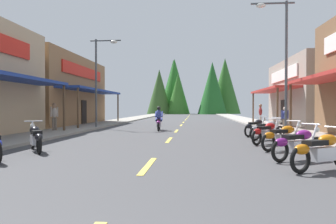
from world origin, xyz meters
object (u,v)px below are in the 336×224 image
Objects in this scene: motorcycle_parked_right_3 at (267,132)px; pedestrian_waiting at (285,118)px; streetlamp_left at (101,70)px; motorcycle_parked_right_4 at (267,129)px; motorcycle_parked_right_1 at (298,143)px; motorcycle_parked_right_5 at (256,127)px; rider_cruising_lead at (159,120)px; motorcycle_parked_right_2 at (283,136)px; pedestrian_strolling at (260,114)px; motorcycle_parked_right_0 at (321,150)px; pedestrian_by_shop at (54,115)px; motorcycle_parked_left_3 at (36,137)px; streetlamp_right at (280,50)px.

pedestrian_waiting reaches higher than motorcycle_parked_right_3.
streetlamp_left is 12.76m from pedestrian_waiting.
motorcycle_parked_right_1 is at bearing -124.81° from motorcycle_parked_right_4.
motorcycle_parked_right_1 is 7.55m from motorcycle_parked_right_5.
rider_cruising_lead is at bearing 81.94° from motorcycle_parked_right_1.
motorcycle_parked_right_2 is 13.72m from pedestrian_strolling.
motorcycle_parked_right_1 is (-0.07, 1.46, 0.00)m from motorcycle_parked_right_0.
streetlamp_left is 3.44× the size of motorcycle_parked_right_1.
motorcycle_parked_right_4 is (0.32, 7.15, 0.00)m from motorcycle_parked_right_0.
pedestrian_by_shop is (-1.79, -3.55, -3.10)m from streetlamp_left.
motorcycle_parked_right_1 is (9.63, -12.73, -3.64)m from streetlamp_left.
rider_cruising_lead is 1.40× the size of pedestrian_waiting.
streetlamp_left reaches higher than motorcycle_parked_right_3.
motorcycle_parked_left_3 is at bearing 177.41° from motorcycle_parked_right_4.
pedestrian_strolling is at bearing 85.40° from streetlamp_right.
motorcycle_parked_right_5 is 0.93× the size of pedestrian_by_shop.
motorcycle_parked_right_2 is 8.83m from pedestrian_waiting.
pedestrian_waiting is 5.11m from pedestrian_strolling.
motorcycle_parked_right_1 is at bearing -52.91° from streetlamp_left.
pedestrian_strolling reaches higher than motorcycle_parked_right_0.
streetlamp_right is 9.92m from motorcycle_parked_right_0.
motorcycle_parked_left_3 is 14.45m from pedestrian_waiting.
pedestrian_strolling is at bearing 14.09° from streetlamp_left.
streetlamp_right is 8.55m from rider_cruising_lead.
motorcycle_parked_left_3 is at bearing 159.75° from rider_cruising_lead.
motorcycle_parked_right_1 is 8.35m from motorcycle_parked_left_3.
motorcycle_parked_right_3 is (-0.07, 5.41, 0.00)m from motorcycle_parked_right_0.
rider_cruising_lead is at bearing 34.49° from pedestrian_strolling.
pedestrian_waiting reaches higher than motorcycle_parked_right_2.
rider_cruising_lead reaches higher than motorcycle_parked_right_3.
motorcycle_parked_right_5 is at bearing 54.85° from motorcycle_parked_right_1.
streetlamp_right is 4.50m from motorcycle_parked_right_4.
rider_cruising_lead reaches higher than motorcycle_parked_right_1.
motorcycle_parked_right_3 and motorcycle_parked_left_3 have the same top height.
motorcycle_parked_right_0 is 0.98× the size of motorcycle_parked_right_4.
motorcycle_parked_right_2 is at bearing -138.11° from motorcycle_parked_right_5.
motorcycle_parked_right_3 is 0.91× the size of pedestrian_strolling.
motorcycle_parked_right_2 is at bearing -47.41° from streetlamp_left.
pedestrian_strolling is (11.70, 2.94, -3.10)m from streetlamp_left.
pedestrian_waiting reaches higher than motorcycle_parked_right_4.
pedestrian_by_shop reaches higher than motorcycle_parked_right_0.
motorcycle_parked_right_0 is at bearing -138.23° from motorcycle_parked_right_5.
motorcycle_parked_right_2 and motorcycle_parked_left_3 have the same top height.
streetlamp_right is at bearing -47.94° from motorcycle_parked_right_5.
pedestrian_by_shop is at bearing 132.71° from motorcycle_parked_right_4.
pedestrian_waiting is (2.52, 6.63, 0.39)m from motorcycle_parked_right_3.
pedestrian_strolling reaches higher than pedestrian_by_shop.
motorcycle_parked_left_3 is at bearing 57.96° from pedestrian_strolling.
streetlamp_left is 3.45× the size of motorcycle_parked_right_2.
motorcycle_parked_right_0 is at bearing -142.11° from motorcycle_parked_left_3.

